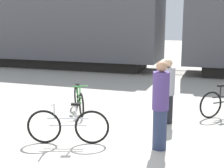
{
  "coord_description": "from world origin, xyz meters",
  "views": [
    {
      "loc": [
        2.23,
        -6.0,
        2.59
      ],
      "look_at": [
        -0.18,
        1.13,
        1.1
      ],
      "focal_mm": 50.0,
      "sensor_mm": 36.0,
      "label": 1
    }
  ],
  "objects_px": {
    "bicycle_black": "(224,102)",
    "person_in_grey": "(167,92)",
    "freight_train": "(174,14)",
    "person_in_purple": "(160,106)",
    "bicycle_silver": "(68,126)",
    "bicycle_green": "(79,100)"
  },
  "relations": [
    {
      "from": "bicycle_black",
      "to": "person_in_purple",
      "type": "relative_size",
      "value": 0.71
    },
    {
      "from": "person_in_purple",
      "to": "bicycle_silver",
      "type": "bearing_deg",
      "value": -157.67
    },
    {
      "from": "bicycle_black",
      "to": "bicycle_silver",
      "type": "distance_m",
      "value": 4.57
    },
    {
      "from": "freight_train",
      "to": "person_in_grey",
      "type": "height_order",
      "value": "freight_train"
    },
    {
      "from": "bicycle_silver",
      "to": "bicycle_green",
      "type": "relative_size",
      "value": 1.22
    },
    {
      "from": "bicycle_silver",
      "to": "person_in_grey",
      "type": "height_order",
      "value": "person_in_grey"
    },
    {
      "from": "bicycle_black",
      "to": "person_in_grey",
      "type": "distance_m",
      "value": 1.87
    },
    {
      "from": "freight_train",
      "to": "person_in_purple",
      "type": "relative_size",
      "value": 27.33
    },
    {
      "from": "person_in_purple",
      "to": "freight_train",
      "type": "bearing_deg",
      "value": 108.9
    },
    {
      "from": "freight_train",
      "to": "person_in_purple",
      "type": "xyz_separation_m",
      "value": [
        1.21,
        -10.28,
        -2.09
      ]
    },
    {
      "from": "bicycle_green",
      "to": "person_in_purple",
      "type": "distance_m",
      "value": 3.4
    },
    {
      "from": "bicycle_black",
      "to": "bicycle_green",
      "type": "relative_size",
      "value": 0.92
    },
    {
      "from": "bicycle_silver",
      "to": "bicycle_green",
      "type": "height_order",
      "value": "bicycle_silver"
    },
    {
      "from": "freight_train",
      "to": "person_in_grey",
      "type": "relative_size",
      "value": 29.96
    },
    {
      "from": "bicycle_green",
      "to": "person_in_grey",
      "type": "xyz_separation_m",
      "value": [
        2.59,
        -0.16,
        0.47
      ]
    },
    {
      "from": "bicycle_silver",
      "to": "person_in_grey",
      "type": "xyz_separation_m",
      "value": [
        1.79,
        2.13,
        0.44
      ]
    },
    {
      "from": "freight_train",
      "to": "person_in_grey",
      "type": "xyz_separation_m",
      "value": [
        1.07,
        -8.49,
        -2.19
      ]
    },
    {
      "from": "freight_train",
      "to": "bicycle_green",
      "type": "xyz_separation_m",
      "value": [
        -1.52,
        -8.33,
        -2.66
      ]
    },
    {
      "from": "bicycle_silver",
      "to": "person_in_purple",
      "type": "height_order",
      "value": "person_in_purple"
    },
    {
      "from": "freight_train",
      "to": "person_in_grey",
      "type": "distance_m",
      "value": 8.83
    },
    {
      "from": "freight_train",
      "to": "bicycle_silver",
      "type": "distance_m",
      "value": 10.97
    },
    {
      "from": "bicycle_green",
      "to": "freight_train",
      "type": "bearing_deg",
      "value": 79.67
    }
  ]
}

